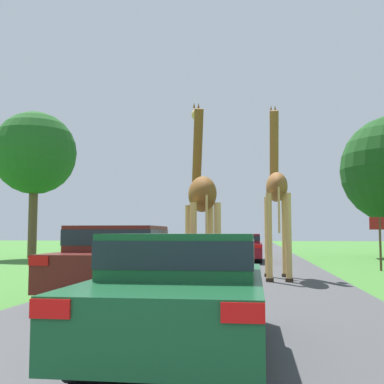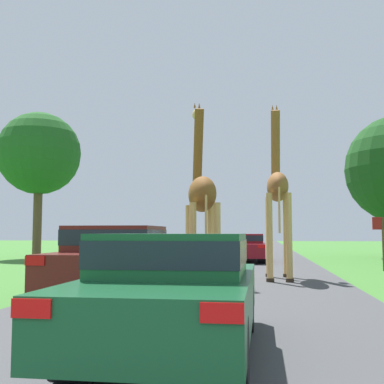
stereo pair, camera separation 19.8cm
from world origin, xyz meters
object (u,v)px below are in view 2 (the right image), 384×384
(giraffe_companion, at_px, (277,189))
(sign_post, at_px, (383,233))
(giraffe_near_road, at_px, (202,196))
(tree_centre_back, at_px, (39,154))
(car_lead_maroon, at_px, (175,288))
(car_queue_left, at_px, (246,247))
(car_queue_right, at_px, (116,260))

(giraffe_companion, bearing_deg, sign_post, 42.11)
(giraffe_near_road, height_order, sign_post, giraffe_near_road)
(giraffe_companion, bearing_deg, tree_centre_back, 140.54)
(giraffe_companion, relative_size, tree_centre_back, 0.70)
(car_lead_maroon, distance_m, car_queue_left, 17.30)
(car_queue_left, distance_m, sign_post, 7.08)
(car_queue_right, bearing_deg, giraffe_near_road, 66.50)
(giraffe_companion, xyz_separation_m, tree_centre_back, (-12.39, 10.06, 2.99))
(car_queue_left, bearing_deg, car_lead_maroon, -90.77)
(car_lead_maroon, bearing_deg, car_queue_right, 115.59)
(car_queue_right, relative_size, sign_post, 2.11)
(car_lead_maroon, relative_size, sign_post, 2.16)
(giraffe_companion, bearing_deg, car_lead_maroon, -99.59)
(giraffe_companion, xyz_separation_m, sign_post, (3.73, 3.41, -1.29))
(sign_post, bearing_deg, car_lead_maroon, -112.84)
(car_queue_left, height_order, sign_post, sign_post)
(giraffe_companion, xyz_separation_m, car_queue_right, (-3.39, -4.74, -1.81))
(giraffe_near_road, relative_size, giraffe_companion, 0.94)
(giraffe_near_road, relative_size, car_queue_right, 1.30)
(tree_centre_back, bearing_deg, giraffe_companion, -39.08)
(giraffe_companion, xyz_separation_m, car_queue_left, (-1.20, 8.45, -1.91))
(car_lead_maroon, distance_m, car_queue_right, 4.54)
(car_lead_maroon, height_order, car_queue_right, car_queue_right)
(giraffe_companion, bearing_deg, giraffe_near_road, -141.90)
(giraffe_near_road, bearing_deg, car_lead_maroon, -98.87)
(car_queue_right, bearing_deg, sign_post, 48.87)
(giraffe_companion, relative_size, car_lead_maroon, 1.35)
(giraffe_near_road, height_order, car_queue_right, giraffe_near_road)
(giraffe_near_road, xyz_separation_m, car_lead_maroon, (0.60, -7.22, -1.60))
(car_queue_left, relative_size, tree_centre_back, 0.61)
(car_queue_right, relative_size, tree_centre_back, 0.50)
(giraffe_near_road, relative_size, sign_post, 2.74)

